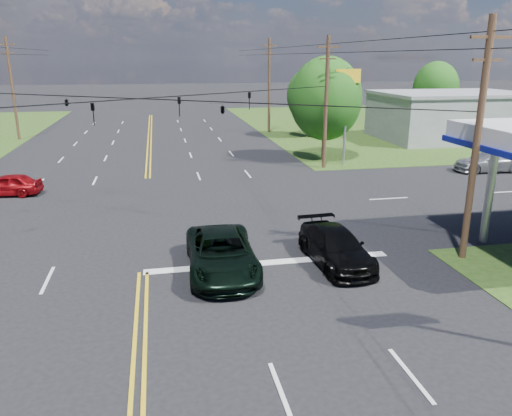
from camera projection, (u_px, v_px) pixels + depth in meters
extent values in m
plane|color=black|center=(146.00, 212.00, 26.79)|extent=(280.00, 280.00, 0.00)
cube|color=#224215|center=(431.00, 123.00, 63.32)|extent=(46.00, 48.00, 0.03)
cube|color=silver|center=(269.00, 263.00, 20.20)|extent=(10.00, 0.50, 0.02)
cube|color=gray|center=(450.00, 117.00, 50.49)|extent=(14.00, 10.00, 4.40)
cylinder|color=#A5A5AA|center=(490.00, 192.00, 21.85)|extent=(0.36, 0.36, 4.65)
cylinder|color=#402A1B|center=(477.00, 144.00, 19.37)|extent=(0.28, 0.28, 9.50)
cube|color=#402A1B|center=(490.00, 37.00, 18.23)|extent=(1.60, 0.12, 0.12)
cube|color=#402A1B|center=(487.00, 60.00, 18.46)|extent=(1.20, 0.10, 0.10)
cylinder|color=#402A1B|center=(326.00, 104.00, 36.28)|extent=(0.28, 0.28, 9.50)
cube|color=#402A1B|center=(328.00, 47.00, 35.13)|extent=(1.60, 0.12, 0.12)
cube|color=#402A1B|center=(328.00, 59.00, 35.37)|extent=(1.20, 0.10, 0.10)
cylinder|color=#402A1B|center=(13.00, 89.00, 49.24)|extent=(0.28, 0.28, 10.00)
cube|color=#402A1B|center=(6.00, 44.00, 48.02)|extent=(1.60, 0.12, 0.12)
cube|color=#402A1B|center=(8.00, 53.00, 48.25)|extent=(1.20, 0.10, 0.10)
cylinder|color=#402A1B|center=(269.00, 86.00, 54.05)|extent=(0.28, 0.28, 10.00)
cube|color=#402A1B|center=(269.00, 46.00, 52.83)|extent=(1.60, 0.12, 0.12)
cube|color=#402A1B|center=(269.00, 53.00, 53.07)|extent=(1.20, 0.10, 0.10)
imported|color=black|center=(93.00, 114.00, 23.48)|extent=(0.17, 0.21, 1.05)
imported|color=black|center=(179.00, 107.00, 26.96)|extent=(0.17, 0.21, 1.05)
imported|color=black|center=(249.00, 101.00, 30.65)|extent=(0.17, 0.21, 1.05)
imported|color=black|center=(66.00, 102.00, 26.96)|extent=(1.24, 0.26, 0.50)
imported|color=black|center=(223.00, 108.00, 23.33)|extent=(1.24, 0.26, 0.50)
cylinder|color=black|center=(401.00, 38.00, 24.75)|extent=(0.04, 100.00, 0.04)
cylinder|color=black|center=(400.00, 51.00, 24.92)|extent=(0.04, 100.00, 0.04)
cylinder|color=#402A1B|center=(324.00, 140.00, 40.18)|extent=(0.36, 0.36, 3.30)
ellipsoid|color=#1F5015|center=(326.00, 99.00, 39.24)|extent=(5.70, 5.70, 6.60)
cylinder|color=#402A1B|center=(310.00, 123.00, 51.97)|extent=(0.36, 0.36, 2.86)
ellipsoid|color=#1F5015|center=(311.00, 96.00, 51.16)|extent=(4.94, 4.94, 5.72)
cylinder|color=#402A1B|center=(433.00, 113.00, 60.82)|extent=(0.36, 0.36, 3.08)
ellipsoid|color=#1F5015|center=(436.00, 87.00, 59.95)|extent=(5.32, 5.32, 6.16)
imported|color=black|center=(221.00, 253.00, 19.14)|extent=(2.72, 5.62, 1.54)
imported|color=black|center=(336.00, 247.00, 20.02)|extent=(2.23, 4.93, 1.40)
imported|color=maroon|center=(8.00, 185.00, 29.94)|extent=(4.04, 2.04, 1.32)
imported|color=#9D9EA2|center=(489.00, 161.00, 36.27)|extent=(5.22, 2.43, 1.47)
cylinder|color=#A5A5AA|center=(346.00, 117.00, 37.90)|extent=(0.20, 0.20, 7.27)
cube|color=yellow|center=(348.00, 76.00, 37.02)|extent=(2.01, 0.32, 1.00)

